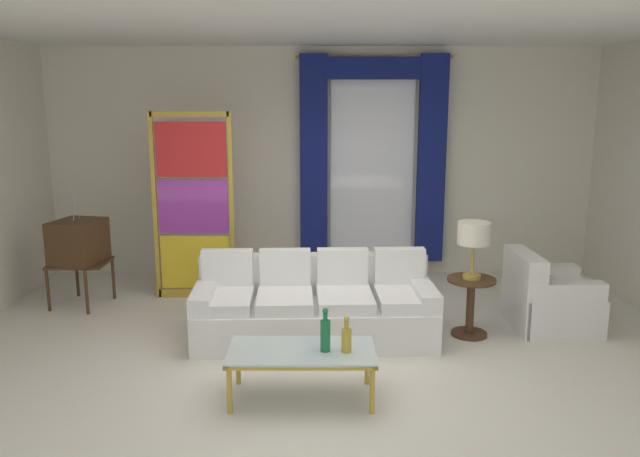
{
  "coord_description": "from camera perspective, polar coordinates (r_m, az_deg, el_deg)",
  "views": [
    {
      "loc": [
        -0.01,
        -5.35,
        2.36
      ],
      "look_at": [
        -0.02,
        0.9,
        1.05
      ],
      "focal_mm": 35.34,
      "sensor_mm": 36.0,
      "label": 1
    }
  ],
  "objects": [
    {
      "name": "vintage_tv",
      "position": [
        7.66,
        -20.99,
        -1.27
      ],
      "size": [
        0.62,
        0.69,
        1.35
      ],
      "color": "#472D19",
      "rests_on": "ground"
    },
    {
      "name": "coffee_table",
      "position": [
        5.06,
        -1.61,
        -11.32
      ],
      "size": [
        1.16,
        0.58,
        0.41
      ],
      "color": "silver",
      "rests_on": "ground"
    },
    {
      "name": "round_side_table",
      "position": [
        6.51,
        13.53,
        -6.45
      ],
      "size": [
        0.48,
        0.48,
        0.59
      ],
      "color": "#472D19",
      "rests_on": "ground"
    },
    {
      "name": "bottle_crystal_tall",
      "position": [
        4.96,
        2.47,
        -9.87
      ],
      "size": [
        0.08,
        0.08,
        0.29
      ],
      "color": "gold",
      "rests_on": "coffee_table"
    },
    {
      "name": "curtained_window",
      "position": [
        8.3,
        4.87,
        7.51
      ],
      "size": [
        2.0,
        0.17,
        2.7
      ],
      "color": "white",
      "rests_on": "ground"
    },
    {
      "name": "ground_plane",
      "position": [
        5.85,
        0.19,
        -11.96
      ],
      "size": [
        16.0,
        16.0,
        0.0
      ],
      "primitive_type": "plane",
      "color": "silver"
    },
    {
      "name": "stained_glass_divider",
      "position": [
        7.52,
        -11.33,
        1.62
      ],
      "size": [
        0.95,
        0.05,
        2.2
      ],
      "color": "gold",
      "rests_on": "ground"
    },
    {
      "name": "peacock_figurine",
      "position": [
        7.28,
        -8.58,
        -5.4
      ],
      "size": [
        0.44,
        0.6,
        0.5
      ],
      "color": "beige",
      "rests_on": "ground"
    },
    {
      "name": "couch_white_long",
      "position": [
        6.31,
        -0.45,
        -7.15
      ],
      "size": [
        2.37,
        1.01,
        0.86
      ],
      "color": "white",
      "rests_on": "ground"
    },
    {
      "name": "ceiling_slab",
      "position": [
        6.19,
        0.19,
        17.96
      ],
      "size": [
        8.0,
        7.6,
        0.04
      ],
      "primitive_type": "cube",
      "color": "white"
    },
    {
      "name": "wall_rear",
      "position": [
        8.45,
        0.15,
        5.99
      ],
      "size": [
        8.0,
        0.12,
        3.0
      ],
      "primitive_type": "cube",
      "color": "silver",
      "rests_on": "ground"
    },
    {
      "name": "bottle_blue_decanter",
      "position": [
        4.96,
        0.54,
        -9.49
      ],
      "size": [
        0.08,
        0.08,
        0.35
      ],
      "color": "#196B3D",
      "rests_on": "coffee_table"
    },
    {
      "name": "armchair_white",
      "position": [
        6.98,
        19.88,
        -6.17
      ],
      "size": [
        0.84,
        0.84,
        0.8
      ],
      "color": "white",
      "rests_on": "ground"
    },
    {
      "name": "table_lamp_brass",
      "position": [
        6.33,
        13.82,
        -0.65
      ],
      "size": [
        0.32,
        0.32,
        0.57
      ],
      "color": "#B29338",
      "rests_on": "round_side_table"
    }
  ]
}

